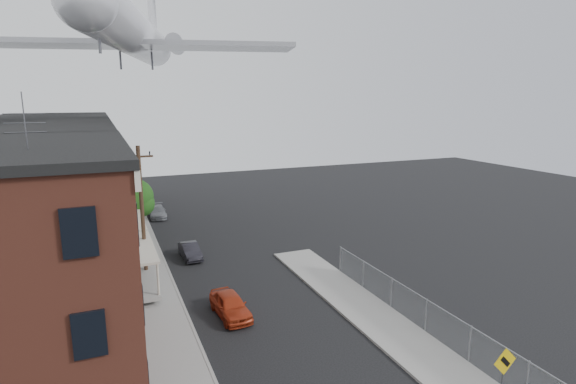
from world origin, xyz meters
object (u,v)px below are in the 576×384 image
object	(u,v)px
car_mid	(190,251)
warning_sign	(504,370)
utility_pole	(142,212)
car_near	(230,305)
airplane	(134,34)
car_far	(158,212)
street_tree	(136,199)

from	to	relation	value
car_mid	warning_sign	bearing A→B (deg)	-72.48
utility_pole	car_near	bearing A→B (deg)	-62.38
car_mid	airplane	xyz separation A→B (m)	(-2.40, 8.03, 16.59)
car_near	car_far	size ratio (longest dim) A/B	0.96
warning_sign	car_far	xyz separation A→B (m)	(-8.50, 35.36, -1.30)
street_tree	utility_pole	bearing A→B (deg)	-91.89
warning_sign	car_far	bearing A→B (deg)	103.52
car_near	street_tree	bearing A→B (deg)	97.60
utility_pole	car_mid	bearing A→B (deg)	40.20
street_tree	car_near	size ratio (longest dim) A/B	1.35
car_mid	car_far	size ratio (longest dim) A/B	0.87
car_near	car_far	world-z (taller)	car_near
car_near	airplane	distance (m)	24.76
car_near	car_mid	xyz separation A→B (m)	(-0.30, 10.22, -0.08)
car_near	car_far	xyz separation A→B (m)	(-1.10, 23.60, -0.08)
street_tree	airplane	xyz separation A→B (m)	(0.78, 1.07, 13.72)
warning_sign	utility_pole	bearing A→B (deg)	120.48
street_tree	airplane	bearing A→B (deg)	53.86
street_tree	car_near	xyz separation A→B (m)	(3.47, -17.19, -2.79)
street_tree	car_near	bearing A→B (deg)	-78.58
warning_sign	street_tree	world-z (taller)	street_tree
car_near	car_mid	distance (m)	10.23
street_tree	car_mid	world-z (taller)	street_tree
car_mid	car_near	bearing A→B (deg)	-90.10
airplane	car_mid	bearing A→B (deg)	-73.38
car_far	utility_pole	bearing A→B (deg)	-96.89
car_mid	airplane	distance (m)	18.59
warning_sign	car_mid	world-z (taller)	warning_sign
utility_pole	airplane	world-z (taller)	airplane
warning_sign	car_far	size ratio (longest dim) A/B	0.70
utility_pole	airplane	xyz separation A→B (m)	(1.11, 10.99, 12.49)
car_near	car_mid	bearing A→B (deg)	87.85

